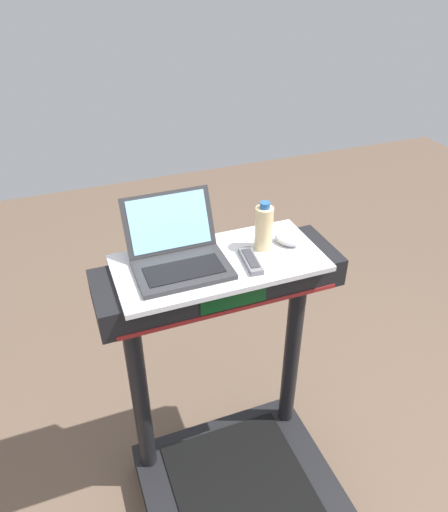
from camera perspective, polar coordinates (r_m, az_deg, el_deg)
desk_board at (r=1.72m, az=-0.59°, el=-0.81°), size 0.74×0.36×0.02m
laptop at (r=1.68m, az=-5.43°, el=0.28°), size 0.32×0.31×0.22m
computer_mouse at (r=1.82m, az=7.38°, el=1.88°), size 0.10×0.12×0.03m
water_bottle at (r=1.75m, az=4.72°, el=3.38°), size 0.07×0.07×0.19m
tv_remote at (r=1.70m, az=3.16°, el=-0.55°), size 0.06×0.16×0.02m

